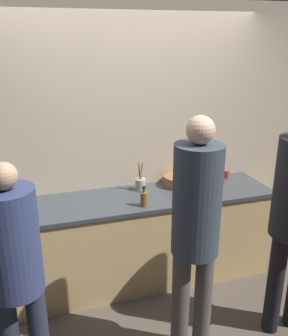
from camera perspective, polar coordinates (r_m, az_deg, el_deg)
The scene contains 9 objects.
ground_plane at distance 3.63m, azimuth 0.73°, elevation -19.54°, with size 14.00×14.00×0.00m, color #4C4238.
wall_back at distance 3.61m, azimuth -2.54°, elevation 3.64°, with size 5.20×0.06×2.60m.
counter at distance 3.66m, azimuth -1.04°, elevation -10.66°, with size 2.58×0.66×0.89m.
person_left at distance 2.49m, azimuth -19.05°, elevation -13.93°, with size 0.33×0.33×1.63m.
person_center at distance 2.57m, azimuth 7.88°, elevation -8.66°, with size 0.33×0.33×1.83m.
fruit_bowl at distance 3.70m, azimuth 5.25°, elevation -1.90°, with size 0.29×0.29×0.14m.
utensil_crock at distance 3.58m, azimuth -0.55°, elevation -2.37°, with size 0.10×0.10×0.28m.
bottle_amber at distance 3.24m, azimuth -0.04°, elevation -4.65°, with size 0.06×0.06×0.18m.
cup_red at distance 3.98m, azimuth 12.38°, elevation -0.89°, with size 0.07×0.07×0.08m.
Camera 1 is at (-0.88, -2.68, 2.28)m, focal length 40.00 mm.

